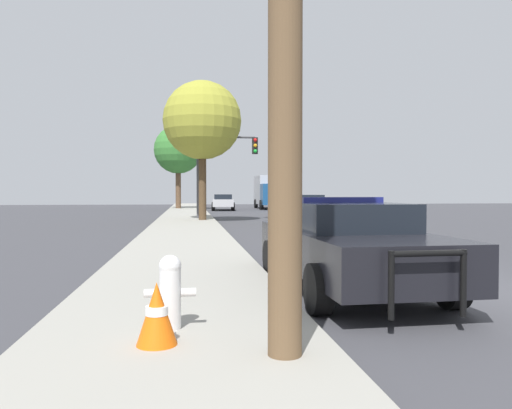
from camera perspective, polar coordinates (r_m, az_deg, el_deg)
The scene contains 10 objects.
sidewalk_left at distance 7.00m, azimuth -8.76°, elevation -10.83°, with size 3.00×110.00×0.13m.
police_car at distance 8.12m, azimuth 10.24°, elevation -4.31°, with size 2.18×5.05×1.47m.
fire_hydrant at distance 5.32m, azimuth -9.78°, elevation -9.55°, with size 0.53×0.23×0.77m.
traffic_light at distance 27.12m, azimuth -3.74°, elevation 5.24°, with size 3.32×0.35×4.54m.
car_background_distant at distance 42.02m, azimuth -3.79°, elevation 0.33°, with size 2.10×4.77×1.34m.
car_background_oncoming at distance 28.31m, azimuth 5.85°, elevation -0.19°, with size 2.10×4.50×1.38m.
box_truck at distance 45.73m, azimuth 1.63°, elevation 1.54°, with size 2.65×7.05×3.03m.
tree_sidewalk_far at distance 43.79m, azimuth -8.89°, elevation 6.18°, with size 4.15×4.15×7.15m.
tree_sidewalk_mid at distance 25.66m, azimuth -6.16°, elevation 9.49°, with size 3.97×3.97×7.02m.
traffic_cone at distance 4.82m, azimuth -11.27°, elevation -12.11°, with size 0.38×0.38×0.58m.
Camera 1 is at (-4.97, -6.84, 1.55)m, focal length 35.00 mm.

